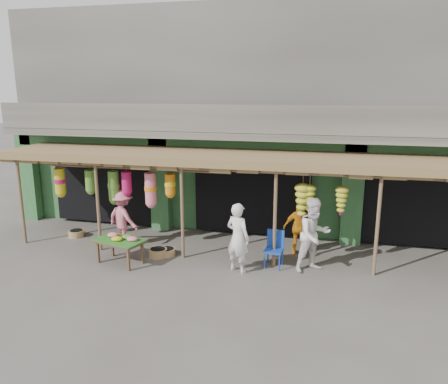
% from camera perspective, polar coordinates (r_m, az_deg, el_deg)
% --- Properties ---
extents(ground, '(80.00, 80.00, 0.00)m').
position_cam_1_polar(ground, '(12.03, 1.83, -8.81)').
color(ground, '#514C47').
rests_on(ground, ground).
extents(building, '(16.40, 6.80, 7.00)m').
position_cam_1_polar(building, '(15.98, 5.51, 9.13)').
color(building, gray).
rests_on(building, ground).
extents(awning, '(14.00, 2.70, 2.79)m').
position_cam_1_polar(awning, '(12.11, 2.08, 4.05)').
color(awning, brown).
rests_on(awning, ground).
extents(flower_table, '(1.45, 1.09, 0.77)m').
position_cam_1_polar(flower_table, '(11.91, -13.38, -6.22)').
color(flower_table, brown).
rests_on(flower_table, ground).
extents(blue_chair, '(0.49, 0.50, 0.95)m').
position_cam_1_polar(blue_chair, '(11.52, 6.62, -7.08)').
color(blue_chair, '#193FA5').
rests_on(blue_chair, ground).
extents(basket_left, '(0.55, 0.55, 0.20)m').
position_cam_1_polar(basket_left, '(14.52, -18.71, -5.15)').
color(basket_left, olive).
rests_on(basket_left, ground).
extents(basket_mid, '(0.63, 0.63, 0.19)m').
position_cam_1_polar(basket_mid, '(12.39, -7.49, -7.77)').
color(basket_mid, olive).
rests_on(basket_mid, ground).
extents(basket_right, '(0.57, 0.57, 0.23)m').
position_cam_1_polar(basket_right, '(12.31, -8.62, -7.85)').
color(basket_right, olive).
rests_on(basket_right, ground).
extents(person_front, '(0.77, 0.67, 1.80)m').
position_cam_1_polar(person_front, '(10.99, 1.83, -5.99)').
color(person_front, silver).
rests_on(person_front, ground).
extents(person_right, '(1.17, 1.13, 1.90)m').
position_cam_1_polar(person_right, '(11.25, 11.67, -5.52)').
color(person_right, white).
rests_on(person_right, ground).
extents(person_vendor, '(0.96, 0.53, 1.55)m').
position_cam_1_polar(person_vendor, '(12.35, 9.87, -4.58)').
color(person_vendor, orange).
rests_on(person_vendor, ground).
extents(person_shopper, '(1.24, 0.99, 1.68)m').
position_cam_1_polar(person_shopper, '(13.11, -13.07, -3.37)').
color(person_shopper, '#DC7485').
rests_on(person_shopper, ground).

